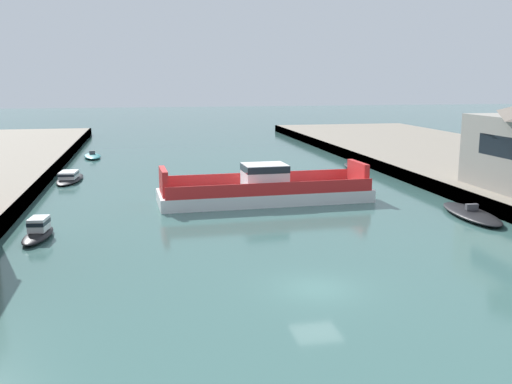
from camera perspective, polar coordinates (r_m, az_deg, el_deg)
The scene contains 7 objects.
ground_plane at distance 30.76m, azimuth 6.09°, elevation -9.60°, with size 400.00×400.00×0.00m, color #3D6660.
chain_ferry at distance 51.52m, azimuth 0.87°, elevation 0.22°, with size 19.24×6.52×3.41m.
moored_boat_near_left at distance 83.33m, azimuth -16.02°, elevation 3.48°, with size 3.01×6.39×1.00m.
moored_boat_near_right at distance 64.94m, azimuth -18.12°, elevation 1.40°, with size 3.07×7.79×1.14m.
moored_boat_mid_left at distance 42.36m, azimuth -20.91°, elevation -3.68°, with size 2.23×5.05×1.47m.
moored_boat_mid_right at distance 71.49m, azimuth 9.80°, elevation 2.49°, with size 2.85×7.15×0.92m.
moored_boat_far_left at distance 48.86m, azimuth 20.68°, elevation -2.03°, with size 3.43×8.54×1.09m.
Camera 1 is at (-8.72, -27.40, 10.92)m, focal length 40.08 mm.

